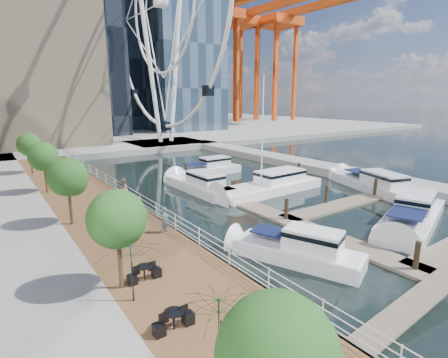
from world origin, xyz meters
TOP-DOWN VIEW (x-y plane):
  - ground at (0.00, 0.00)m, footprint 520.00×520.00m
  - boardwalk at (-9.00, 15.00)m, footprint 6.00×60.00m
  - seawall at (-6.00, 15.00)m, footprint 0.25×60.00m
  - land_far at (0.00, 102.00)m, footprint 200.00×114.00m
  - breakwater at (20.00, 20.00)m, footprint 4.00×60.00m
  - pier at (14.00, 52.00)m, footprint 14.00×12.00m
  - railing at (-6.10, 15.00)m, footprint 0.10×60.00m
  - floating_docks at (7.97, 9.98)m, footprint 16.00×34.00m
  - ferris_wheel at (14.00, 52.00)m, footprint 5.80×45.60m
  - port_cranes at (67.67, 95.67)m, footprint 40.00×52.00m
  - street_trees at (-11.40, 14.00)m, footprint 2.60×42.60m
  - cafe_tables at (-10.40, -2.00)m, footprint 2.50×13.70m
  - yacht_foreground at (10.39, 2.01)m, footprint 12.24×6.66m
  - pedestrian_near at (-6.84, 8.95)m, footprint 0.71×0.74m
  - pedestrian_mid at (-6.50, 17.66)m, footprint 1.13×1.13m
  - pedestrian_far at (-8.83, 28.70)m, footprint 1.04×0.84m
  - moored_yachts at (7.72, 13.94)m, footprint 24.44×35.06m
  - cafe_seating at (-11.08, -3.15)m, footprint 4.51×17.85m

SIDE VIEW (x-z plane):
  - ground at x=0.00m, z-range 0.00..0.00m
  - yacht_foreground at x=10.39m, z-range -1.07..1.07m
  - moored_yachts at x=7.72m, z-range -5.75..5.75m
  - floating_docks at x=7.97m, z-range -0.81..1.79m
  - boardwalk at x=-9.00m, z-range 0.00..1.00m
  - seawall at x=-6.00m, z-range 0.00..1.00m
  - land_far at x=0.00m, z-range 0.00..1.00m
  - breakwater at x=20.00m, z-range 0.00..1.00m
  - pier at x=14.00m, z-range 0.00..1.00m
  - cafe_tables at x=-10.40m, z-range 1.00..1.74m
  - railing at x=-6.10m, z-range 1.00..2.05m
  - pedestrian_far at x=-8.83m, z-range 1.00..2.66m
  - pedestrian_near at x=-6.84m, z-range 1.00..2.70m
  - pedestrian_mid at x=-6.50m, z-range 1.00..2.85m
  - cafe_seating at x=-11.08m, z-range 0.96..3.62m
  - street_trees at x=-11.40m, z-range 1.99..6.59m
  - port_cranes at x=67.67m, z-range 1.00..39.00m
  - ferris_wheel at x=14.00m, z-range 2.02..49.82m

